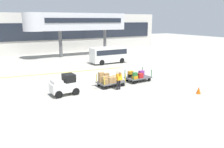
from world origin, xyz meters
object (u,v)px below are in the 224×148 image
Objects in this scene: baggage_handler at (119,80)px; safety_cone_near at (199,90)px; baggage_cart_middle at (137,76)px; baggage_tug at (65,85)px; baggage_cart_lead at (110,80)px; shuttle_van at (109,54)px.

baggage_handler is 2.84× the size of safety_cone_near.
baggage_cart_middle is 3.17m from baggage_handler.
baggage_tug is 10.34m from safety_cone_near.
baggage_cart_lead is 5.52× the size of safety_cone_near.
safety_cone_near is at bearing -90.08° from shuttle_van.
shuttle_van is (5.09, 9.54, 0.65)m from baggage_cart_lead.
baggage_tug is at bearing -176.53° from baggage_cart_middle.
baggage_cart_lead is at bearing 134.58° from safety_cone_near.
baggage_cart_lead is 10.83m from shuttle_van.
shuttle_van is at bearing 65.59° from baggage_handler.
baggage_cart_lead is at bearing -118.10° from shuttle_van.
baggage_cart_lead reaches higher than safety_cone_near.
shuttle_van is (4.89, 10.78, 0.37)m from baggage_handler.
baggage_handler is at bearing -80.87° from baggage_cart_lead.
baggage_tug is 0.71× the size of baggage_cart_middle.
safety_cone_near is (5.07, -5.15, -0.31)m from baggage_cart_lead.
baggage_handler is (0.20, -1.24, 0.28)m from baggage_cart_lead.
baggage_cart_middle is 9.64m from shuttle_van.
shuttle_van reaches higher than safety_cone_near.
baggage_cart_lead is 3.02m from baggage_cart_middle.
baggage_tug is at bearing -132.91° from shuttle_van.
baggage_handler is 0.33× the size of shuttle_van.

